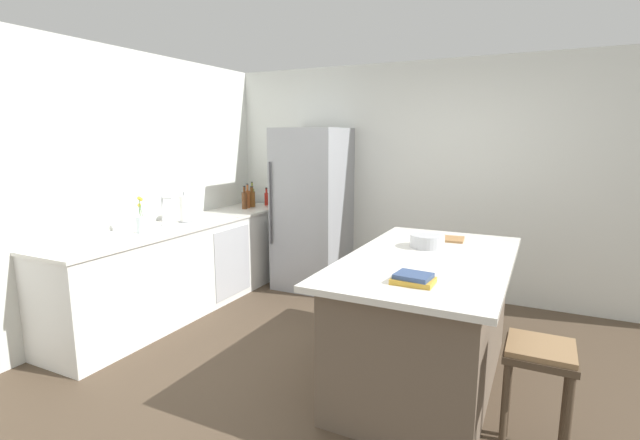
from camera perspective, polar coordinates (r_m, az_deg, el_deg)
name	(u,v)px	position (r m, az deg, el deg)	size (l,w,h in m)	color
ground_plane	(347,378)	(3.63, 3.35, -19.07)	(7.20, 7.20, 0.00)	#4C3D2D
wall_rear	(426,180)	(5.33, 13.04, 4.88)	(6.00, 0.10, 2.60)	silver
wall_left	(106,189)	(4.72, -25.08, 3.49)	(0.10, 6.00, 2.60)	silver
counter_run_left	(186,266)	(5.00, -16.37, -5.46)	(0.67, 3.05, 0.91)	silver
kitchen_island	(426,319)	(3.50, 13.10, -11.89)	(1.10, 1.96, 0.94)	brown
refrigerator	(312,209)	(5.42, -0.96, 1.39)	(0.76, 0.76, 1.88)	#93969B
bar_stool	(539,367)	(2.86, 25.62, -16.16)	(0.36, 0.36, 0.68)	#473828
sink_faucet	(164,210)	(4.75, -18.91, 1.16)	(0.15, 0.05, 0.30)	silver
flower_vase	(141,222)	(4.49, -21.38, -0.27)	(0.09, 0.09, 0.34)	silver
paper_towel_roll	(185,209)	(4.91, -16.51, 1.29)	(0.14, 0.14, 0.31)	gray
hot_sauce_bottle	(267,198)	(5.92, -6.67, 2.71)	(0.05, 0.05, 0.23)	red
olive_oil_bottle	(252,196)	(5.93, -8.44, 2.93)	(0.05, 0.05, 0.30)	olive
whiskey_bottle	(252,198)	(5.82, -8.48, 2.68)	(0.08, 0.08, 0.26)	brown
vinegar_bottle	(248,198)	(5.74, -8.99, 2.68)	(0.06, 0.06, 0.30)	#994C23
syrup_bottle	(244,200)	(5.65, -9.39, 2.48)	(0.07, 0.07, 0.28)	#5B3319
cookbook_stack	(413,279)	(2.75, 11.54, -7.18)	(0.24, 0.18, 0.06)	gold
mixing_bowl	(427,241)	(3.64, 13.22, -2.57)	(0.26, 0.26, 0.10)	#B2B5BA
cutting_board	(443,238)	(3.96, 15.10, -2.23)	(0.35, 0.25, 0.02)	#9E7042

